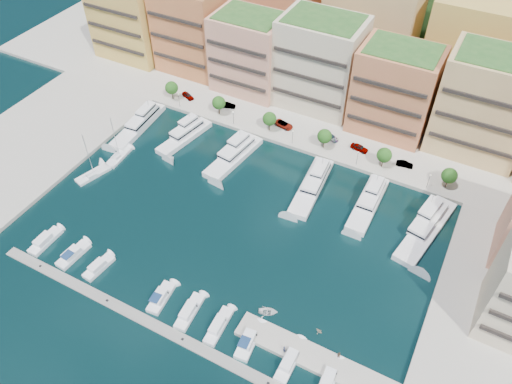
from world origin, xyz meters
TOP-DOWN VIEW (x-y plane):
  - ground at (0.00, 0.00)m, footprint 400.00×400.00m
  - north_quay at (0.00, 62.00)m, footprint 220.00×64.00m
  - west_quay at (-62.00, -8.00)m, footprint 34.00×76.00m
  - hillside at (0.00, 110.00)m, footprint 240.00×40.00m
  - south_pontoon at (-3.00, -30.00)m, footprint 72.00×2.20m
  - finger_pier at (30.00, -22.00)m, footprint 32.00×5.00m
  - apartment_0 at (-66.00, 49.99)m, footprint 22.00×16.50m
  - apartment_1 at (-44.00, 51.99)m, footprint 20.00×16.50m
  - apartment_2 at (-23.00, 49.99)m, footprint 20.00×15.50m
  - apartment_3 at (-2.00, 51.99)m, footprint 22.00×16.50m
  - apartment_4 at (20.00, 49.99)m, footprint 20.00×15.50m
  - apartment_5 at (42.00, 51.99)m, footprint 22.00×16.50m
  - backblock_1 at (-25.00, 74.00)m, footprint 26.00×18.00m
  - backblock_2 at (5.00, 74.00)m, footprint 26.00×18.00m
  - backblock_3 at (35.00, 74.00)m, footprint 26.00×18.00m
  - tree_0 at (-40.00, 33.50)m, footprint 3.80×3.80m
  - tree_1 at (-24.00, 33.50)m, footprint 3.80×3.80m
  - tree_2 at (-8.00, 33.50)m, footprint 3.80×3.80m
  - tree_3 at (8.00, 33.50)m, footprint 3.80×3.80m
  - tree_4 at (24.00, 33.50)m, footprint 3.80×3.80m
  - tree_5 at (40.00, 33.50)m, footprint 3.80×3.80m
  - lamppost_0 at (-36.00, 31.20)m, footprint 0.30×0.30m
  - lamppost_1 at (-18.00, 31.20)m, footprint 0.30×0.30m
  - lamppost_2 at (0.00, 31.20)m, footprint 0.30×0.30m
  - lamppost_3 at (18.00, 31.20)m, footprint 0.30×0.30m
  - lamppost_4 at (36.00, 31.20)m, footprint 0.30×0.30m
  - yacht_0 at (-41.18, 19.14)m, footprint 6.07×21.81m
  - yacht_1 at (-26.99, 20.73)m, footprint 7.30×18.42m
  - yacht_2 at (-11.16, 20.01)m, footprint 7.44×20.11m
  - yacht_4 at (11.16, 19.17)m, footprint 6.52×21.66m
  - yacht_5 at (25.21, 20.14)m, footprint 4.87×19.39m
  - yacht_6 at (39.35, 18.53)m, footprint 9.08×23.38m
  - cruiser_0 at (-33.90, -24.59)m, footprint 2.68×8.19m
  - cruiser_1 at (-25.79, -24.60)m, footprint 3.34×8.07m
  - cruiser_2 at (-18.77, -24.58)m, footprint 3.18×7.44m
  - cruiser_4 at (-2.80, -24.60)m, footprint 3.49×7.72m
  - cruiser_5 at (3.99, -24.59)m, footprint 3.20×8.57m
  - cruiser_6 at (10.60, -24.59)m, footprint 2.85×8.48m
  - cruiser_7 at (17.13, -24.61)m, footprint 3.51×8.29m
  - cruiser_8 at (25.60, -24.60)m, footprint 2.49×8.95m
  - cruiser_9 at (33.09, -24.59)m, footprint 3.03×8.26m
  - sailboat_1 at (-39.25, -2.85)m, footprint 5.26×9.36m
  - sailboat_2 at (-37.90, 5.48)m, footprint 3.23×8.45m
  - tender_0 at (17.54, -17.27)m, footprint 4.52×3.94m
  - tender_1 at (27.92, -16.43)m, footprint 1.70×1.58m
  - car_0 at (-36.30, 35.98)m, footprint 4.70×3.26m
  - car_1 at (-23.37, 37.33)m, footprint 4.57×2.72m
  - car_2 at (-5.13, 36.65)m, footprint 5.81×3.52m
  - car_3 at (8.27, 37.76)m, footprint 5.20×3.26m
  - car_4 at (16.74, 36.89)m, footprint 4.96×2.56m
  - car_5 at (29.01, 36.21)m, footprint 4.38×2.06m
  - person_0 at (23.97, -23.61)m, footprint 0.73×0.75m
  - person_1 at (33.08, -20.00)m, footprint 0.81×0.64m

SIDE VIEW (x-z plane):
  - ground at x=0.00m, z-range 0.00..0.00m
  - north_quay at x=0.00m, z-range -1.00..1.00m
  - west_quay at x=-62.00m, z-range -1.00..1.00m
  - hillside at x=0.00m, z-range -29.00..29.00m
  - south_pontoon at x=-3.00m, z-range -0.17..0.17m
  - finger_pier at x=30.00m, z-range -1.00..1.00m
  - sailboat_1 at x=-39.25m, z-range -6.29..6.91m
  - sailboat_2 at x=-37.90m, z-range -6.28..6.92m
  - tender_1 at x=27.92m, z-range 0.00..0.73m
  - tender_0 at x=17.54m, z-range 0.00..0.78m
  - cruiser_8 at x=25.60m, z-range -0.73..1.82m
  - cruiser_5 at x=3.99m, z-range -0.73..1.82m
  - cruiser_6 at x=10.60m, z-range -0.73..1.82m
  - cruiser_0 at x=-33.90m, z-range -0.73..1.82m
  - cruiser_9 at x=33.09m, z-range -0.73..1.82m
  - cruiser_2 at x=-18.77m, z-range -0.73..1.82m
  - cruiser_7 at x=17.13m, z-range -0.76..1.90m
  - cruiser_1 at x=-25.79m, z-range -0.76..1.90m
  - cruiser_4 at x=-2.80m, z-range -0.76..1.90m
  - yacht_4 at x=11.16m, z-range -2.56..4.74m
  - yacht_1 at x=-26.99m, z-range -2.56..4.74m
  - yacht_6 at x=39.35m, z-range -2.44..4.86m
  - yacht_2 at x=-11.16m, z-range -2.44..4.86m
  - yacht_0 at x=-41.18m, z-range -2.44..4.86m
  - yacht_5 at x=25.21m, z-range -2.44..4.86m
  - car_5 at x=29.01m, z-range 1.00..2.39m
  - car_3 at x=8.27m, z-range 1.00..2.40m
  - car_1 at x=-23.37m, z-range 1.00..2.42m
  - car_0 at x=-36.30m, z-range 1.00..2.49m
  - car_2 at x=-5.13m, z-range 1.00..2.51m
  - car_4 at x=16.74m, z-range 1.00..2.61m
  - person_1 at x=33.08m, z-range 1.00..2.63m
  - person_0 at x=23.97m, z-range 1.00..2.74m
  - lamppost_0 at x=-36.00m, z-range 1.73..5.93m
  - lamppost_1 at x=-18.00m, z-range 1.73..5.93m
  - lamppost_2 at x=0.00m, z-range 1.73..5.93m
  - lamppost_3 at x=18.00m, z-range 1.73..5.93m
  - lamppost_4 at x=36.00m, z-range 1.73..5.93m
  - tree_0 at x=-40.00m, z-range 1.92..7.57m
  - tree_1 at x=-24.00m, z-range 1.92..7.57m
  - tree_2 at x=-8.00m, z-range 1.92..7.57m
  - tree_3 at x=8.00m, z-range 1.92..7.57m
  - tree_4 at x=24.00m, z-range 1.92..7.57m
  - tree_5 at x=40.00m, z-range 1.92..7.57m
  - apartment_2 at x=-23.00m, z-range 0.91..23.71m
  - apartment_4 at x=20.00m, z-range 0.91..24.71m
  - apartment_0 at x=-66.00m, z-range 0.91..25.71m
  - apartment_3 at x=-2.00m, z-range 0.91..26.71m
  - apartment_5 at x=42.00m, z-range 0.91..27.71m
  - apartment_1 at x=-44.00m, z-range 0.91..27.71m
  - backblock_1 at x=-25.00m, z-range 1.00..31.00m
  - backblock_2 at x=5.00m, z-range 1.00..31.00m
  - backblock_3 at x=35.00m, z-range 1.00..31.00m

